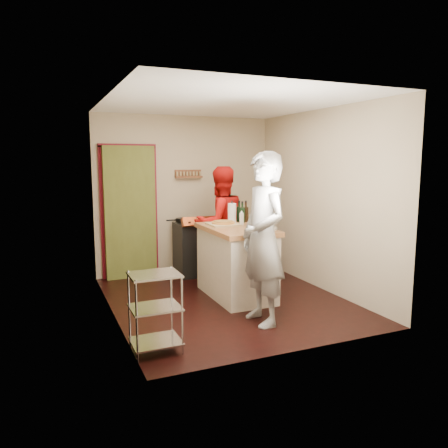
% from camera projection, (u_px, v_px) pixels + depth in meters
% --- Properties ---
extents(floor, '(3.50, 3.50, 0.00)m').
position_uv_depth(floor, '(226.00, 300.00, 5.92)').
color(floor, black).
rests_on(floor, ground).
extents(back_wall, '(3.00, 0.44, 2.60)m').
position_uv_depth(back_wall, '(147.00, 206.00, 7.13)').
color(back_wall, tan).
rests_on(back_wall, ground).
extents(left_wall, '(0.04, 3.50, 2.60)m').
position_uv_depth(left_wall, '(110.00, 209.00, 5.15)').
color(left_wall, tan).
rests_on(left_wall, ground).
extents(right_wall, '(0.04, 3.50, 2.60)m').
position_uv_depth(right_wall, '(322.00, 200.00, 6.31)').
color(right_wall, tan).
rests_on(right_wall, ground).
extents(ceiling, '(3.00, 3.50, 0.02)m').
position_uv_depth(ceiling, '(227.00, 102.00, 5.54)').
color(ceiling, white).
rests_on(ceiling, back_wall).
extents(stove, '(0.60, 0.63, 1.00)m').
position_uv_depth(stove, '(195.00, 248.00, 7.17)').
color(stove, black).
rests_on(stove, ground).
extents(wire_shelving, '(0.48, 0.40, 0.80)m').
position_uv_depth(wire_shelving, '(155.00, 308.00, 4.27)').
color(wire_shelving, silver).
rests_on(wire_shelving, ground).
extents(island, '(0.77, 1.41, 1.28)m').
position_uv_depth(island, '(236.00, 260.00, 6.01)').
color(island, beige).
rests_on(island, ground).
extents(person_stripe, '(0.50, 0.74, 1.98)m').
position_uv_depth(person_stripe, '(263.00, 239.00, 4.96)').
color(person_stripe, '#AAABAF').
rests_on(person_stripe, ground).
extents(person_red, '(0.94, 0.77, 1.78)m').
position_uv_depth(person_red, '(220.00, 224.00, 6.82)').
color(person_red, '#B20F0B').
rests_on(person_red, ground).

